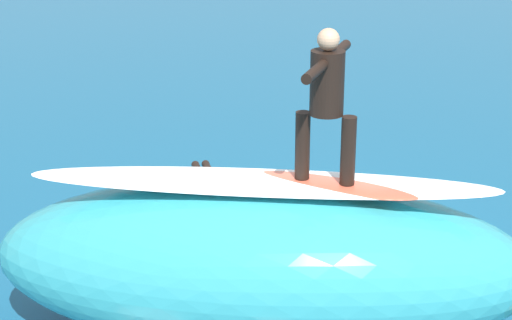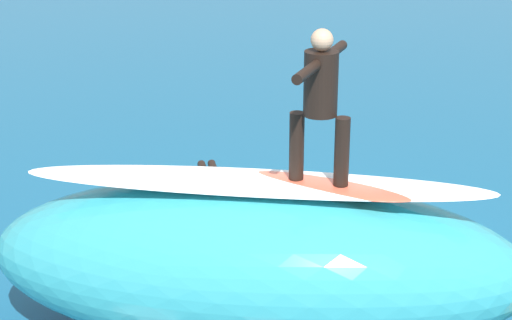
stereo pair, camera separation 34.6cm
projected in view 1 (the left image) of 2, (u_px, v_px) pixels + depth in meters
name	position (u px, v px, depth m)	size (l,w,h in m)	color
ground_plane	(304.00, 253.00, 12.14)	(120.00, 120.00, 0.00)	#145175
wave_crest	(262.00, 263.00, 9.78)	(6.20, 2.38, 1.91)	teal
wave_foam_lip	(262.00, 183.00, 9.43)	(5.27, 0.83, 0.08)	white
surfboard_riding	(324.00, 185.00, 9.37)	(2.18, 0.55, 0.09)	#E0563D
surfer_riding	(327.00, 95.00, 9.01)	(0.67, 1.60, 1.69)	black
surfboard_paddling	(210.00, 196.00, 13.98)	(2.36, 0.49, 0.09)	yellow
surfer_paddling	(209.00, 182.00, 14.04)	(1.12, 1.67, 0.33)	black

